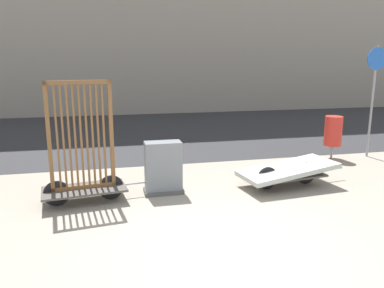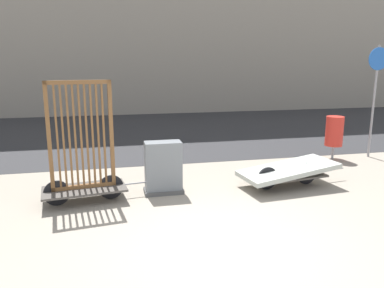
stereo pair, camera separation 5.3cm
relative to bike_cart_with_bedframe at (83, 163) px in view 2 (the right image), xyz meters
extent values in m
plane|color=gray|center=(2.04, -2.15, -0.75)|extent=(60.00, 60.00, 0.00)
cube|color=#2D2D30|center=(2.04, 6.98, -0.75)|extent=(56.00, 9.53, 0.01)
cube|color=#4C4742|center=(-0.01, 0.00, -0.50)|extent=(1.59, 0.95, 0.04)
cylinder|color=black|center=(0.48, 0.06, -0.52)|extent=(0.47, 0.10, 0.47)
cylinder|color=black|center=(-0.49, -0.07, -0.52)|extent=(0.47, 0.10, 0.47)
cylinder|color=gray|center=(1.08, 0.15, -0.50)|extent=(0.70, 0.12, 0.03)
cube|color=brown|center=(-0.01, 0.00, -0.44)|extent=(1.15, 0.22, 0.07)
cube|color=brown|center=(-0.01, 0.00, 1.46)|extent=(1.15, 0.22, 0.07)
cube|color=brown|center=(-0.54, -0.07, 0.51)|extent=(0.08, 0.08, 1.98)
cube|color=brown|center=(0.53, 0.07, 0.51)|extent=(0.08, 0.08, 1.98)
cube|color=brown|center=(-0.41, -0.06, 0.51)|extent=(0.04, 0.05, 1.91)
cube|color=brown|center=(-0.31, -0.04, 0.51)|extent=(0.04, 0.05, 1.91)
cube|color=brown|center=(-0.21, -0.03, 0.51)|extent=(0.04, 0.05, 1.91)
cube|color=brown|center=(-0.11, -0.01, 0.51)|extent=(0.04, 0.05, 1.91)
cube|color=brown|center=(-0.01, 0.00, 0.51)|extent=(0.04, 0.05, 1.91)
cube|color=brown|center=(0.09, 0.01, 0.51)|extent=(0.04, 0.05, 1.91)
cube|color=brown|center=(0.20, 0.03, 0.51)|extent=(0.04, 0.05, 1.91)
cube|color=brown|center=(0.30, 0.04, 0.51)|extent=(0.04, 0.05, 1.91)
cube|color=brown|center=(0.40, 0.05, 0.51)|extent=(0.04, 0.05, 1.91)
cube|color=#4C4742|center=(4.09, 0.00, -0.50)|extent=(1.59, 0.96, 0.04)
cylinder|color=black|center=(4.57, 0.07, -0.52)|extent=(0.47, 0.10, 0.47)
cylinder|color=black|center=(3.61, -0.07, -0.52)|extent=(0.47, 0.10, 0.47)
cylinder|color=gray|center=(5.18, 0.16, -0.50)|extent=(0.70, 0.13, 0.03)
cube|color=#B2B7AD|center=(4.09, 0.00, -0.38)|extent=(2.11, 1.20, 0.29)
cube|color=#4C4C4C|center=(1.50, 0.19, -0.71)|extent=(0.77, 0.42, 0.08)
cube|color=slate|center=(1.50, 0.19, -0.23)|extent=(0.71, 0.36, 1.04)
cylinder|color=gray|center=(6.34, 1.86, -0.57)|extent=(0.06, 0.06, 0.36)
cylinder|color=red|center=(6.34, 1.86, 0.01)|extent=(0.46, 0.46, 0.79)
cylinder|color=gray|center=(7.45, 1.86, 0.74)|extent=(0.06, 0.06, 2.98)
cylinder|color=blue|center=(7.45, 1.84, 1.89)|extent=(0.59, 0.02, 0.59)
camera|label=1|loc=(0.47, -6.86, 1.81)|focal=35.00mm
camera|label=2|loc=(0.52, -6.88, 1.81)|focal=35.00mm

